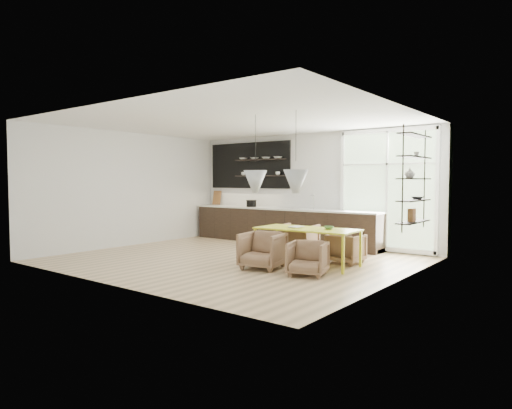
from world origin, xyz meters
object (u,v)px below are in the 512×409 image
at_px(armchair_front_right, 308,258).
at_px(wire_stool, 268,245).
at_px(armchair_back_left, 297,240).
at_px(armchair_back_right, 346,248).
at_px(armchair_front_left, 262,250).
at_px(dining_table, 307,231).

relative_size(armchair_front_right, wire_stool, 1.38).
relative_size(armchair_back_left, wire_stool, 1.66).
bearing_deg(armchair_back_right, armchair_front_left, 56.12).
distance_m(dining_table, armchair_front_right, 1.05).
bearing_deg(armchair_back_left, armchair_front_left, 89.97).
distance_m(dining_table, wire_stool, 1.09).
relative_size(armchair_front_left, armchair_front_right, 1.16).
distance_m(dining_table, armchair_back_right, 0.92).
bearing_deg(armchair_front_left, armchair_back_right, 45.15).
relative_size(armchair_back_right, armchair_front_right, 1.00).
height_order(armchair_back_right, armchair_front_left, armchair_front_left).
bearing_deg(armchair_front_left, dining_table, 48.65).
relative_size(dining_table, armchair_back_left, 2.56).
bearing_deg(armchair_back_left, dining_table, 124.47).
bearing_deg(armchair_back_right, armchair_front_right, 90.43).
relative_size(armchair_back_left, armchair_front_right, 1.20).
bearing_deg(armchair_front_left, wire_stool, 109.33).
distance_m(armchair_back_left, wire_stool, 0.73).
relative_size(dining_table, armchair_back_right, 3.08).
bearing_deg(wire_stool, armchair_back_right, 19.72).
xyz_separation_m(armchair_back_left, wire_stool, (-0.32, -0.65, -0.05)).
distance_m(armchair_front_right, wire_stool, 1.81).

